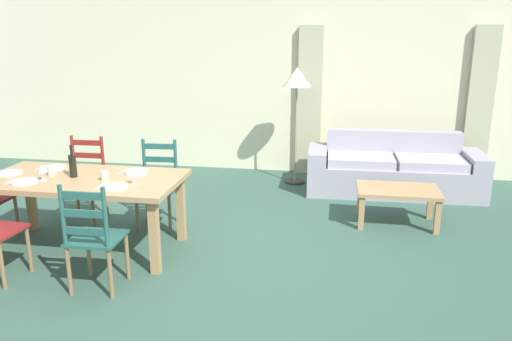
{
  "coord_description": "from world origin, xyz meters",
  "views": [
    {
      "loc": [
        1.03,
        -4.25,
        2.12
      ],
      "look_at": [
        0.23,
        0.52,
        0.75
      ],
      "focal_mm": 34.77,
      "sensor_mm": 36.0,
      "label": 1
    }
  ],
  "objects_px": {
    "dining_chair_far_right": "(158,184)",
    "coffee_cup_secondary": "(51,171)",
    "couch": "(393,171)",
    "dining_table": "(83,186)",
    "wine_glass_near_left": "(42,169)",
    "dining_chair_far_left": "(85,179)",
    "wine_bottle": "(73,165)",
    "coffee_table": "(398,194)",
    "coffee_cup_primary": "(105,176)",
    "wine_glass_near_right": "(133,173)",
    "standing_lamp": "(297,84)",
    "dining_chair_near_right": "(93,237)"
  },
  "relations": [
    {
      "from": "couch",
      "to": "dining_table",
      "type": "bearing_deg",
      "value": -142.74
    },
    {
      "from": "coffee_cup_secondary",
      "to": "couch",
      "type": "xyz_separation_m",
      "value": [
        3.51,
        2.41,
        -0.5
      ]
    },
    {
      "from": "coffee_cup_secondary",
      "to": "coffee_table",
      "type": "bearing_deg",
      "value": 19.05
    },
    {
      "from": "dining_chair_far_left",
      "to": "coffee_cup_primary",
      "type": "xyz_separation_m",
      "value": [
        0.67,
        -0.84,
        0.32
      ]
    },
    {
      "from": "dining_chair_far_right",
      "to": "coffee_cup_primary",
      "type": "height_order",
      "value": "dining_chair_far_right"
    },
    {
      "from": "wine_glass_near_right",
      "to": "coffee_table",
      "type": "xyz_separation_m",
      "value": [
        2.53,
        1.33,
        -0.51
      ]
    },
    {
      "from": "wine_bottle",
      "to": "coffee_table",
      "type": "relative_size",
      "value": 0.35
    },
    {
      "from": "dining_table",
      "to": "dining_chair_far_right",
      "type": "xyz_separation_m",
      "value": [
        0.47,
        0.75,
        -0.19
      ]
    },
    {
      "from": "dining_chair_far_right",
      "to": "coffee_table",
      "type": "relative_size",
      "value": 1.07
    },
    {
      "from": "coffee_table",
      "to": "wine_bottle",
      "type": "bearing_deg",
      "value": -159.52
    },
    {
      "from": "dining_chair_far_left",
      "to": "dining_table",
      "type": "bearing_deg",
      "value": -62.12
    },
    {
      "from": "dining_chair_far_right",
      "to": "coffee_cup_primary",
      "type": "bearing_deg",
      "value": -105.13
    },
    {
      "from": "dining_chair_far_right",
      "to": "wine_glass_near_left",
      "type": "height_order",
      "value": "dining_chair_far_right"
    },
    {
      "from": "wine_glass_near_right",
      "to": "standing_lamp",
      "type": "distance_m",
      "value": 3.06
    },
    {
      "from": "dining_chair_near_right",
      "to": "coffee_cup_primary",
      "type": "distance_m",
      "value": 0.79
    },
    {
      "from": "coffee_cup_secondary",
      "to": "couch",
      "type": "bearing_deg",
      "value": 34.39
    },
    {
      "from": "wine_bottle",
      "to": "coffee_cup_secondary",
      "type": "height_order",
      "value": "wine_bottle"
    },
    {
      "from": "wine_glass_near_left",
      "to": "dining_chair_far_right",
      "type": "bearing_deg",
      "value": 48.75
    },
    {
      "from": "dining_chair_near_right",
      "to": "wine_glass_near_left",
      "type": "distance_m",
      "value": 1.06
    },
    {
      "from": "dining_chair_far_right",
      "to": "coffee_cup_secondary",
      "type": "relative_size",
      "value": 10.67
    },
    {
      "from": "standing_lamp",
      "to": "wine_bottle",
      "type": "bearing_deg",
      "value": -126.58
    },
    {
      "from": "wine_bottle",
      "to": "coffee_cup_primary",
      "type": "relative_size",
      "value": 3.51
    },
    {
      "from": "dining_chair_far_right",
      "to": "standing_lamp",
      "type": "bearing_deg",
      "value": 53.81
    },
    {
      "from": "dining_table",
      "to": "dining_chair_far_left",
      "type": "height_order",
      "value": "dining_chair_far_left"
    },
    {
      "from": "wine_bottle",
      "to": "wine_glass_near_right",
      "type": "height_order",
      "value": "wine_bottle"
    },
    {
      "from": "dining_chair_far_left",
      "to": "coffee_table",
      "type": "xyz_separation_m",
      "value": [
        3.53,
        0.42,
        -0.12
      ]
    },
    {
      "from": "dining_chair_far_right",
      "to": "standing_lamp",
      "type": "relative_size",
      "value": 0.59
    },
    {
      "from": "dining_chair_far_right",
      "to": "wine_bottle",
      "type": "bearing_deg",
      "value": -127.52
    },
    {
      "from": "couch",
      "to": "standing_lamp",
      "type": "bearing_deg",
      "value": 172.21
    },
    {
      "from": "wine_glass_near_right",
      "to": "dining_table",
      "type": "bearing_deg",
      "value": 167.5
    },
    {
      "from": "coffee_cup_secondary",
      "to": "couch",
      "type": "height_order",
      "value": "coffee_cup_secondary"
    },
    {
      "from": "dining_chair_near_right",
      "to": "wine_glass_near_left",
      "type": "height_order",
      "value": "dining_chair_near_right"
    },
    {
      "from": "dining_chair_far_left",
      "to": "standing_lamp",
      "type": "bearing_deg",
      "value": 38.96
    },
    {
      "from": "wine_bottle",
      "to": "standing_lamp",
      "type": "height_order",
      "value": "standing_lamp"
    },
    {
      "from": "coffee_cup_primary",
      "to": "coffee_table",
      "type": "bearing_deg",
      "value": 23.78
    },
    {
      "from": "dining_table",
      "to": "coffee_cup_secondary",
      "type": "xyz_separation_m",
      "value": [
        -0.33,
        0.02,
        0.13
      ]
    },
    {
      "from": "dining_table",
      "to": "standing_lamp",
      "type": "xyz_separation_m",
      "value": [
        1.83,
        2.61,
        0.75
      ]
    },
    {
      "from": "wine_glass_near_left",
      "to": "coffee_cup_secondary",
      "type": "distance_m",
      "value": 0.18
    },
    {
      "from": "dining_chair_near_right",
      "to": "standing_lamp",
      "type": "distance_m",
      "value": 3.74
    },
    {
      "from": "wine_glass_near_left",
      "to": "couch",
      "type": "height_order",
      "value": "wine_glass_near_left"
    },
    {
      "from": "dining_chair_far_left",
      "to": "wine_bottle",
      "type": "xyz_separation_m",
      "value": [
        0.32,
        -0.78,
        0.39
      ]
    },
    {
      "from": "coffee_cup_secondary",
      "to": "dining_table",
      "type": "bearing_deg",
      "value": -2.65
    },
    {
      "from": "dining_table",
      "to": "coffee_cup_secondary",
      "type": "relative_size",
      "value": 21.11
    },
    {
      "from": "dining_chair_near_right",
      "to": "couch",
      "type": "bearing_deg",
      "value": 49.44
    },
    {
      "from": "dining_chair_far_left",
      "to": "dining_chair_far_right",
      "type": "xyz_separation_m",
      "value": [
        0.89,
        -0.04,
        0.0
      ]
    },
    {
      "from": "dining_chair_far_right",
      "to": "couch",
      "type": "bearing_deg",
      "value": 31.72
    },
    {
      "from": "dining_chair_near_right",
      "to": "couch",
      "type": "distance_m",
      "value": 4.18
    },
    {
      "from": "dining_chair_far_left",
      "to": "standing_lamp",
      "type": "relative_size",
      "value": 0.59
    },
    {
      "from": "dining_table",
      "to": "wine_bottle",
      "type": "relative_size",
      "value": 6.01
    },
    {
      "from": "dining_chair_far_right",
      "to": "coffee_cup_primary",
      "type": "xyz_separation_m",
      "value": [
        -0.22,
        -0.8,
        0.32
      ]
    }
  ]
}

